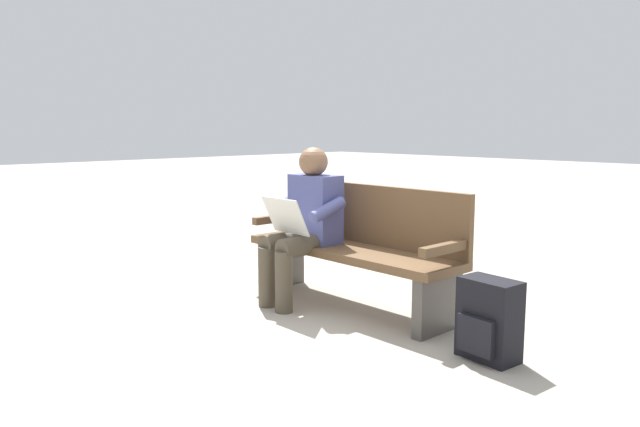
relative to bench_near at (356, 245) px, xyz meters
The scene contains 4 objects.
ground_plane 0.46m from the bench_near, 89.57° to the left, with size 40.00×40.00×0.00m, color #A89E8E.
bench_near is the anchor object (origin of this frame).
person_seated 0.43m from the bench_near, 35.55° to the left, with size 0.57×0.58×1.18m.
backpack 1.31m from the bench_near, 169.40° to the left, with size 0.35×0.26×0.47m.
Camera 1 is at (-3.06, 3.17, 1.33)m, focal length 34.06 mm.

